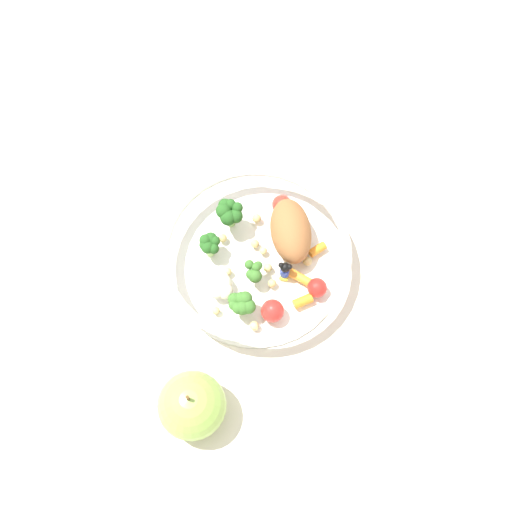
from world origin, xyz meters
TOP-DOWN VIEW (x-y plane):
  - ground_plane at (0.00, 0.00)m, footprint 2.40×2.40m
  - food_container at (0.01, -0.01)m, footprint 0.24×0.24m
  - loose_apple at (-0.05, 0.19)m, footprint 0.08×0.08m

SIDE VIEW (x-z plane):
  - ground_plane at x=0.00m, z-range 0.00..0.00m
  - food_container at x=0.01m, z-range 0.00..0.06m
  - loose_apple at x=-0.05m, z-range -0.01..0.08m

